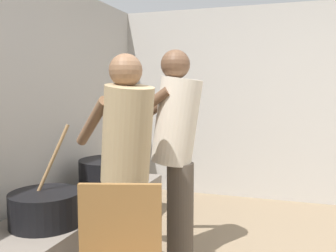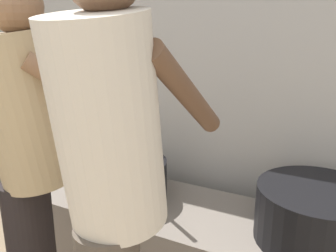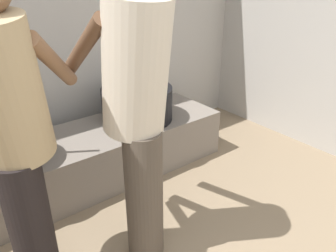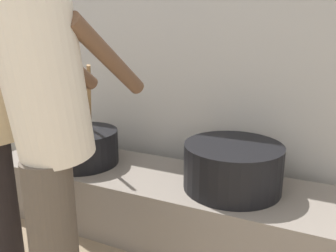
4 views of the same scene
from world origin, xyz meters
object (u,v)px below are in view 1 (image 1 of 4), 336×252
Objects in this scene: cooking_pot_secondary at (109,173)px; cook_in_cream_shirt at (176,144)px; cooking_pot_main at (46,208)px; cook_in_tan_shirt at (127,161)px.

cooking_pot_secondary is 0.35× the size of cook_in_cream_shirt.
cook_in_cream_shirt reaches higher than cooking_pot_main.
cooking_pot_main is 1.01m from cook_in_cream_shirt.
cook_in_cream_shirt is (0.52, -0.15, 0.04)m from cook_in_tan_shirt.
cook_in_cream_shirt is (-0.53, -0.83, 0.40)m from cooking_pot_secondary.
cook_in_tan_shirt is 0.96× the size of cook_in_cream_shirt.
cook_in_tan_shirt is (-0.02, -0.62, 0.37)m from cooking_pot_main.
cook_in_cream_shirt reaches higher than cook_in_tan_shirt.
cook_in_cream_shirt is at bearing -57.31° from cooking_pot_main.
cook_in_tan_shirt is at bearing -147.13° from cooking_pot_secondary.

